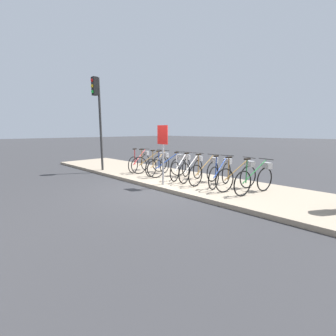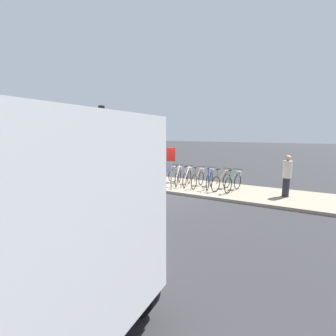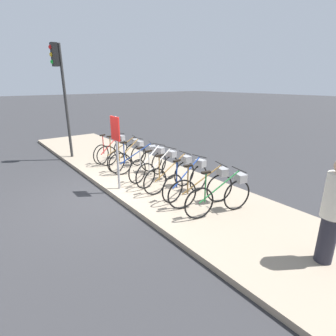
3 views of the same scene
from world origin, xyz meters
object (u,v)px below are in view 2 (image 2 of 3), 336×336
at_px(parked_bicycle_9, 234,181).
at_px(pedestrian, 287,175).
at_px(parked_bicycle_0, 140,172).
at_px(parked_bicycle_8, 222,180).
at_px(traffic_light, 103,128).
at_px(sign_post, 171,161).
at_px(parked_bicycle_2, 158,174).
at_px(parked_bicycle_4, 178,176).
at_px(parked_bicycle_1, 150,173).
at_px(parked_bicycle_7, 210,179).
at_px(parked_bicycle_3, 168,175).
at_px(parked_bicycle_6, 198,178).
at_px(parked_bicycle_5, 187,176).

height_order(parked_bicycle_9, pedestrian, pedestrian).
height_order(parked_bicycle_0, pedestrian, pedestrian).
bearing_deg(parked_bicycle_8, traffic_light, -169.11).
bearing_deg(parked_bicycle_8, sign_post, -151.75).
xyz_separation_m(parked_bicycle_2, pedestrian, (6.05, 0.07, 0.45)).
bearing_deg(parked_bicycle_9, parked_bicycle_4, 179.38).
relative_size(parked_bicycle_1, parked_bicycle_7, 0.98).
relative_size(parked_bicycle_2, parked_bicycle_3, 1.03).
bearing_deg(parked_bicycle_6, parked_bicycle_4, 178.39).
relative_size(parked_bicycle_3, sign_post, 0.83).
xyz_separation_m(parked_bicycle_7, parked_bicycle_8, (0.62, -0.06, 0.00)).
xyz_separation_m(parked_bicycle_4, sign_post, (0.18, -1.15, 0.87)).
xyz_separation_m(parked_bicycle_0, traffic_light, (-1.47, -1.13, 2.40)).
bearing_deg(traffic_light, parked_bicycle_0, 37.56).
height_order(parked_bicycle_7, traffic_light, traffic_light).
bearing_deg(sign_post, parked_bicycle_9, 23.24).
bearing_deg(sign_post, parked_bicycle_3, 124.61).
bearing_deg(traffic_light, parked_bicycle_1, 30.82).
bearing_deg(parked_bicycle_3, sign_post, -55.39).
bearing_deg(pedestrian, parked_bicycle_2, -179.34).
height_order(parked_bicycle_2, parked_bicycle_3, same).
height_order(parked_bicycle_7, parked_bicycle_8, same).
xyz_separation_m(parked_bicycle_6, pedestrian, (3.78, 0.07, 0.45)).
relative_size(parked_bicycle_3, parked_bicycle_6, 0.95).
xyz_separation_m(parked_bicycle_5, parked_bicycle_7, (1.14, 0.03, 0.00)).
bearing_deg(parked_bicycle_0, traffic_light, -142.44).
bearing_deg(parked_bicycle_5, traffic_light, -164.47).
xyz_separation_m(parked_bicycle_7, parked_bicycle_9, (1.15, -0.06, 0.00)).
height_order(parked_bicycle_1, parked_bicycle_9, same).
bearing_deg(parked_bicycle_6, parked_bicycle_5, 177.03).
xyz_separation_m(parked_bicycle_4, parked_bicycle_6, (1.10, -0.03, 0.00)).
height_order(parked_bicycle_4, parked_bicycle_5, same).
bearing_deg(parked_bicycle_8, parked_bicycle_5, 179.06).
bearing_deg(sign_post, parked_bicycle_5, 74.12).
distance_m(parked_bicycle_7, traffic_light, 6.08).
relative_size(parked_bicycle_5, parked_bicycle_9, 1.01).
height_order(parked_bicycle_4, pedestrian, pedestrian).
bearing_deg(parked_bicycle_3, parked_bicycle_8, 0.48).
distance_m(parked_bicycle_5, sign_post, 1.48).
relative_size(parked_bicycle_1, sign_post, 0.85).
relative_size(parked_bicycle_4, parked_bicycle_8, 1.00).
height_order(parked_bicycle_3, parked_bicycle_8, same).
relative_size(parked_bicycle_9, traffic_light, 0.41).
height_order(parked_bicycle_3, parked_bicycle_5, same).
relative_size(parked_bicycle_2, parked_bicycle_4, 1.01).
distance_m(parked_bicycle_1, sign_post, 2.41).
bearing_deg(parked_bicycle_2, sign_post, -39.68).
xyz_separation_m(parked_bicycle_4, pedestrian, (4.88, 0.04, 0.45)).
distance_m(parked_bicycle_2, parked_bicycle_4, 1.17).
relative_size(parked_bicycle_9, pedestrian, 0.96).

